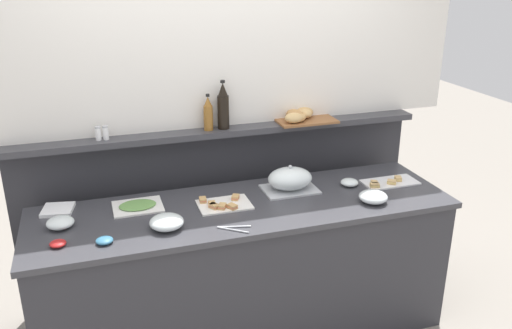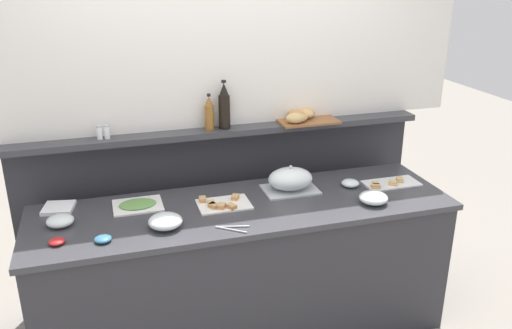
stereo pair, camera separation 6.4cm
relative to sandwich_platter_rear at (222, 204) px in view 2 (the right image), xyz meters
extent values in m
plane|color=gray|center=(0.13, 0.57, -0.91)|extent=(12.00, 12.00, 0.00)
cube|color=#2D2D33|center=(0.13, -0.03, -0.48)|extent=(2.47, 0.70, 0.86)
cube|color=#38383D|center=(0.13, -0.03, -0.03)|extent=(2.51, 0.74, 0.03)
cube|color=#2D2D33|center=(0.13, 0.51, -0.31)|extent=(2.73, 0.08, 1.20)
cube|color=#38383D|center=(0.13, 0.46, 0.31)|extent=(2.73, 0.22, 0.04)
cube|color=white|center=(0.13, 0.53, 1.01)|extent=(3.33, 0.08, 1.36)
cube|color=white|center=(0.01, 0.00, -0.01)|extent=(0.31, 0.22, 0.01)
cube|color=tan|center=(0.04, -0.07, 0.00)|extent=(0.06, 0.07, 0.01)
cube|color=#D1664C|center=(0.04, -0.07, 0.01)|extent=(0.06, 0.07, 0.01)
cube|color=tan|center=(0.04, -0.07, 0.02)|extent=(0.06, 0.07, 0.01)
cube|color=tan|center=(0.09, 0.05, 0.00)|extent=(0.06, 0.07, 0.01)
cube|color=#D1664C|center=(0.09, 0.05, 0.01)|extent=(0.06, 0.07, 0.01)
cube|color=tan|center=(0.09, 0.05, 0.02)|extent=(0.06, 0.07, 0.01)
cube|color=tan|center=(-0.07, 0.00, 0.00)|extent=(0.04, 0.06, 0.01)
cube|color=#D1664C|center=(-0.07, 0.00, 0.01)|extent=(0.04, 0.06, 0.01)
cube|color=tan|center=(-0.07, 0.00, 0.02)|extent=(0.04, 0.06, 0.01)
cube|color=tan|center=(-0.02, -0.05, 0.00)|extent=(0.06, 0.07, 0.01)
cube|color=#D1664C|center=(-0.02, -0.05, 0.01)|extent=(0.06, 0.07, 0.01)
cube|color=tan|center=(-0.02, -0.05, 0.02)|extent=(0.06, 0.07, 0.01)
cube|color=tan|center=(-0.10, 0.07, 0.00)|extent=(0.05, 0.06, 0.01)
cube|color=#D1664C|center=(-0.10, 0.07, 0.01)|extent=(0.05, 0.06, 0.01)
cube|color=tan|center=(-0.10, 0.07, 0.02)|extent=(0.05, 0.06, 0.01)
cube|color=tan|center=(-0.06, -0.03, 0.00)|extent=(0.06, 0.07, 0.01)
cube|color=#D1664C|center=(-0.06, -0.03, 0.01)|extent=(0.06, 0.07, 0.01)
cube|color=tan|center=(-0.06, -0.03, 0.02)|extent=(0.06, 0.07, 0.01)
cube|color=white|center=(1.13, 0.00, -0.01)|extent=(0.36, 0.18, 0.01)
cube|color=tan|center=(1.12, -0.04, 0.00)|extent=(0.07, 0.07, 0.01)
cube|color=#E5C666|center=(1.12, -0.04, 0.01)|extent=(0.07, 0.07, 0.01)
cube|color=tan|center=(1.12, -0.04, 0.02)|extent=(0.07, 0.07, 0.01)
cube|color=tan|center=(0.99, -0.05, 0.00)|extent=(0.07, 0.05, 0.01)
cube|color=#E5C666|center=(0.99, -0.05, 0.01)|extent=(0.07, 0.05, 0.01)
cube|color=tan|center=(0.99, -0.05, 0.02)|extent=(0.07, 0.05, 0.01)
cube|color=tan|center=(1.19, 0.00, 0.00)|extent=(0.06, 0.07, 0.01)
cube|color=#E5C666|center=(1.19, 0.00, 0.01)|extent=(0.06, 0.07, 0.01)
cube|color=tan|center=(1.19, 0.00, 0.02)|extent=(0.06, 0.07, 0.01)
cube|color=tan|center=(1.00, -0.02, 0.00)|extent=(0.06, 0.07, 0.01)
cube|color=#E5C666|center=(1.00, -0.02, 0.01)|extent=(0.06, 0.07, 0.01)
cube|color=tan|center=(1.00, -0.02, 0.02)|extent=(0.06, 0.07, 0.01)
cube|color=white|center=(-0.48, 0.13, -0.01)|extent=(0.29, 0.23, 0.01)
ellipsoid|color=#66994C|center=(-0.48, 0.13, 0.00)|extent=(0.22, 0.16, 0.01)
cube|color=#B7BABF|center=(0.46, 0.09, -0.01)|extent=(0.34, 0.24, 0.01)
ellipsoid|color=silver|center=(0.46, 0.09, 0.07)|extent=(0.28, 0.23, 0.14)
sphere|color=#B7BABF|center=(0.46, 0.09, 0.15)|extent=(0.02, 0.02, 0.02)
ellipsoid|color=silver|center=(-0.91, 0.01, 0.02)|extent=(0.15, 0.15, 0.06)
ellipsoid|color=#F28C4C|center=(-0.91, 0.01, 0.01)|extent=(0.12, 0.12, 0.04)
ellipsoid|color=silver|center=(0.86, 0.04, 0.01)|extent=(0.11, 0.11, 0.05)
ellipsoid|color=white|center=(0.86, 0.04, 0.00)|extent=(0.09, 0.09, 0.03)
ellipsoid|color=silver|center=(0.88, -0.23, 0.02)|extent=(0.17, 0.17, 0.07)
ellipsoid|color=#F28C4C|center=(0.88, -0.23, 0.01)|extent=(0.14, 0.14, 0.04)
ellipsoid|color=silver|center=(-0.36, -0.18, 0.03)|extent=(0.19, 0.19, 0.07)
ellipsoid|color=#599959|center=(-0.36, -0.18, 0.01)|extent=(0.15, 0.15, 0.04)
ellipsoid|color=teal|center=(-0.69, -0.25, 0.00)|extent=(0.09, 0.09, 0.03)
ellipsoid|color=red|center=(-0.92, -0.20, 0.00)|extent=(0.08, 0.08, 0.03)
cylinder|color=#B7BABF|center=(-0.01, -0.29, -0.01)|extent=(0.18, 0.05, 0.01)
cylinder|color=#B7BABF|center=(-0.03, -0.32, -0.01)|extent=(0.15, 0.12, 0.01)
sphere|color=#B7BABF|center=(-0.10, -0.27, -0.01)|extent=(0.01, 0.01, 0.01)
cube|color=white|center=(-0.93, 0.22, 0.00)|extent=(0.20, 0.20, 0.02)
cylinder|color=#8E5B23|center=(0.03, 0.43, 0.41)|extent=(0.06, 0.06, 0.16)
cone|color=#8E5B23|center=(0.03, 0.43, 0.52)|extent=(0.05, 0.05, 0.06)
cylinder|color=black|center=(0.03, 0.43, 0.56)|extent=(0.02, 0.02, 0.02)
cylinder|color=black|center=(0.12, 0.44, 0.44)|extent=(0.08, 0.08, 0.22)
cone|color=black|center=(0.12, 0.44, 0.59)|extent=(0.06, 0.06, 0.08)
cylinder|color=black|center=(0.12, 0.44, 0.64)|extent=(0.03, 0.03, 0.02)
cylinder|color=white|center=(-0.66, 0.43, 0.37)|extent=(0.03, 0.03, 0.08)
cylinder|color=#B7BABF|center=(-0.66, 0.43, 0.41)|extent=(0.03, 0.03, 0.01)
cylinder|color=white|center=(-0.61, 0.43, 0.37)|extent=(0.03, 0.03, 0.08)
cylinder|color=#B7BABF|center=(-0.61, 0.43, 0.41)|extent=(0.03, 0.03, 0.01)
cube|color=brown|center=(0.70, 0.43, 0.34)|extent=(0.40, 0.26, 0.02)
ellipsoid|color=tan|center=(0.70, 0.46, 0.38)|extent=(0.12, 0.14, 0.06)
ellipsoid|color=tan|center=(0.59, 0.37, 0.38)|extent=(0.13, 0.10, 0.07)
ellipsoid|color=#B7844C|center=(0.62, 0.44, 0.38)|extent=(0.14, 0.17, 0.07)
ellipsoid|color=tan|center=(0.71, 0.48, 0.38)|extent=(0.14, 0.12, 0.07)
ellipsoid|color=tan|center=(0.63, 0.38, 0.37)|extent=(0.16, 0.14, 0.06)
camera|label=1|loc=(-0.70, -2.80, 1.36)|focal=37.60mm
camera|label=2|loc=(-0.64, -2.82, 1.36)|focal=37.60mm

